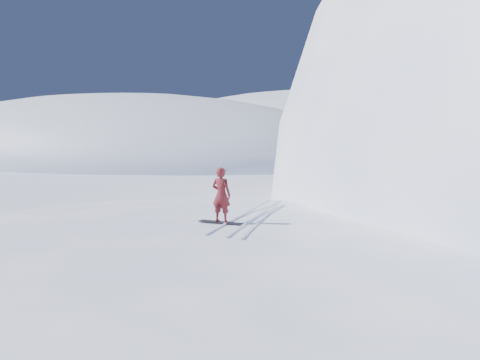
{
  "coord_description": "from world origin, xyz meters",
  "views": [
    {
      "loc": [
        5.64,
        -6.69,
        4.74
      ],
      "look_at": [
        -0.77,
        4.0,
        3.5
      ],
      "focal_mm": 32.0,
      "sensor_mm": 36.0,
      "label": 1
    }
  ],
  "objects": [
    {
      "name": "near_ridge",
      "position": [
        1.0,
        3.0,
        0.0
      ],
      "size": [
        36.0,
        28.0,
        4.8
      ],
      "primitive_type": "ellipsoid",
      "color": "white",
      "rests_on": "ground"
    },
    {
      "name": "far_ridge_a",
      "position": [
        -70.0,
        60.0,
        0.0
      ],
      "size": [
        120.0,
        70.0,
        28.0
      ],
      "primitive_type": "ellipsoid",
      "color": "white",
      "rests_on": "ground"
    },
    {
      "name": "far_ridge_c",
      "position": [
        -40.0,
        110.0,
        0.0
      ],
      "size": [
        140.0,
        90.0,
        36.0
      ],
      "primitive_type": "ellipsoid",
      "color": "white",
      "rests_on": "ground"
    },
    {
      "name": "snowboard",
      "position": [
        -0.77,
        3.0,
        2.41
      ],
      "size": [
        1.35,
        0.39,
        0.02
      ],
      "primitive_type": "cube",
      "rotation": [
        0.0,
        0.0,
        0.11
      ],
      "color": "black",
      "rests_on": "near_ridge"
    },
    {
      "name": "snowboarder",
      "position": [
        -0.77,
        3.0,
        3.18
      ],
      "size": [
        0.59,
        0.42,
        1.51
      ],
      "primitive_type": "imported",
      "rotation": [
        0.0,
        0.0,
        3.25
      ],
      "color": "maroon",
      "rests_on": "snowboard"
    },
    {
      "name": "wind_bumps",
      "position": [
        -0.56,
        2.12,
        0.0
      ],
      "size": [
        16.0,
        14.4,
        1.0
      ],
      "color": "white",
      "rests_on": "ground"
    },
    {
      "name": "board_tracks",
      "position": [
        -0.52,
        4.52,
        2.42
      ],
      "size": [
        2.3,
        5.88,
        0.04
      ],
      "color": "silver",
      "rests_on": "ground"
    },
    {
      "name": "vapor_plume",
      "position": [
        -60.74,
        39.34,
        0.0
      ],
      "size": [
        11.1,
        8.88,
        7.77
      ],
      "primitive_type": "ellipsoid",
      "color": "white",
      "rests_on": "ground"
    }
  ]
}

